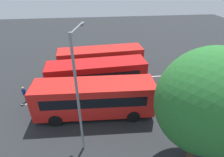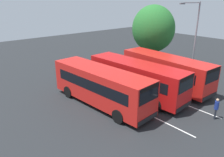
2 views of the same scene
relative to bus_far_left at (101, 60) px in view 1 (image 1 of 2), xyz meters
The scene contains 9 objects.
ground_plane 4.06m from the bus_far_left, 86.45° to the left, with size 74.20×74.20×0.00m, color #232628.
bus_far_left is the anchor object (origin of this frame).
bus_center_left 3.75m from the bus_far_left, 80.44° to the left, with size 10.25×3.12×3.22m.
bus_center_right 7.73m from the bus_far_left, 82.43° to the left, with size 10.21×2.97×3.22m.
pedestrian 9.27m from the bus_far_left, 33.62° to the left, with size 0.42×0.42×1.71m.
street_lamp 11.52m from the bus_far_left, 80.20° to the left, with size 0.77×2.69×8.48m.
depot_tree 14.29m from the bus_far_left, 111.86° to the left, with size 5.86×5.27×8.02m.
lane_stripe_outer_left 2.50m from the bus_far_left, 82.61° to the left, with size 15.69×0.12×0.01m, color silver.
lane_stripe_inner_left 5.83m from the bus_far_left, 87.66° to the left, with size 15.69×0.12×0.01m, color silver.
Camera 1 is at (0.65, 16.26, 10.94)m, focal length 28.42 mm.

